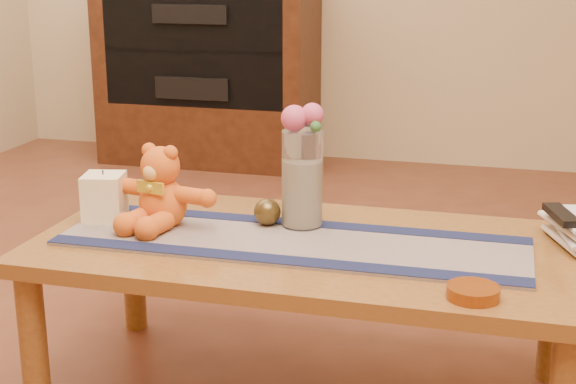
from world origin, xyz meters
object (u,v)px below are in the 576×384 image
(glass_vase, at_px, (302,179))
(book_bottom, at_px, (557,242))
(amber_dish, at_px, (473,292))
(tv_remote, at_px, (561,215))
(pillar_candle, at_px, (104,197))
(bronze_ball, at_px, (267,212))
(teddy_bear, at_px, (162,187))

(glass_vase, distance_m, book_bottom, 0.68)
(amber_dish, bearing_deg, tv_remote, 64.12)
(glass_vase, distance_m, tv_remote, 0.67)
(pillar_candle, height_order, amber_dish, pillar_candle)
(bronze_ball, xyz_separation_m, tv_remote, (0.76, 0.05, 0.04))
(teddy_bear, distance_m, pillar_candle, 0.18)
(teddy_bear, relative_size, amber_dish, 2.69)
(pillar_candle, distance_m, glass_vase, 0.55)
(glass_vase, bearing_deg, bronze_ball, -166.96)
(teddy_bear, bearing_deg, book_bottom, 19.03)
(bronze_ball, bearing_deg, tv_remote, 3.55)
(bronze_ball, height_order, tv_remote, tv_remote)
(pillar_candle, height_order, glass_vase, glass_vase)
(glass_vase, distance_m, bronze_ball, 0.13)
(book_bottom, bearing_deg, tv_remote, -93.00)
(bronze_ball, distance_m, amber_dish, 0.66)
(book_bottom, xyz_separation_m, tv_remote, (0.00, -0.01, 0.07))
(book_bottom, height_order, amber_dish, amber_dish)
(teddy_bear, height_order, bronze_ball, teddy_bear)
(glass_vase, bearing_deg, pillar_candle, -170.31)
(teddy_bear, relative_size, bronze_ball, 4.23)
(pillar_candle, xyz_separation_m, book_bottom, (1.20, 0.13, -0.06))
(glass_vase, bearing_deg, book_bottom, 3.04)
(tv_remote, bearing_deg, teddy_bear, 169.27)
(teddy_bear, xyz_separation_m, tv_remote, (1.03, 0.11, -0.03))
(tv_remote, bearing_deg, amber_dish, -132.94)
(teddy_bear, height_order, glass_vase, glass_vase)
(pillar_candle, distance_m, bronze_ball, 0.45)
(bronze_ball, xyz_separation_m, amber_dish, (0.57, -0.35, -0.03))
(glass_vase, height_order, amber_dish, glass_vase)
(tv_remote, xyz_separation_m, amber_dish, (-0.19, -0.39, -0.07))
(pillar_candle, xyz_separation_m, bronze_ball, (0.45, 0.07, -0.03))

